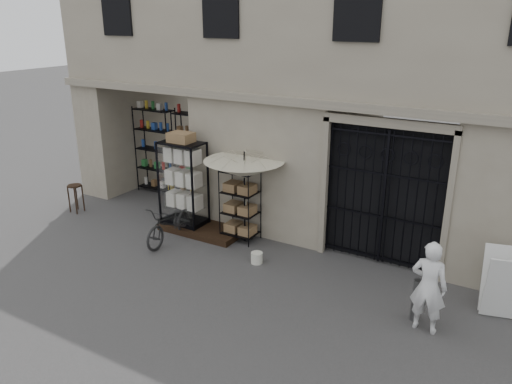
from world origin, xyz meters
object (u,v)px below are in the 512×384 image
Objects in this scene: display_cabinet at (183,188)px; steel_bollard at (416,300)px; wooden_stool at (76,198)px; market_umbrella at (244,165)px; shopkeeper at (423,329)px; bicycle at (172,241)px; wire_rack at (240,204)px; easel_sign at (501,284)px; white_bucket at (257,258)px.

steel_bollard is (5.79, -1.13, -0.67)m from display_cabinet.
wooden_stool is at bearing 176.48° from steel_bollard.
market_umbrella is at bearing -19.15° from display_cabinet.
display_cabinet is at bearing -10.64° from shopkeeper.
bicycle reaches higher than steel_bollard.
display_cabinet is at bearing 99.39° from bicycle.
steel_bollard is (5.61, -0.38, 0.38)m from bicycle.
market_umbrella is at bearing -16.49° from shopkeeper.
shopkeeper is at bearing -21.90° from wire_rack.
bicycle is 3.36m from wooden_stool.
market_umbrella is at bearing 161.48° from easel_sign.
wooden_stool is at bearing 167.03° from display_cabinet.
display_cabinet is at bearing 168.99° from steel_bollard.
display_cabinet is 2.92× the size of wooden_stool.
display_cabinet is at bearing 10.33° from wooden_stool.
market_umbrella is 2.50m from bicycle.
white_bucket is (0.93, -0.84, -0.74)m from wire_rack.
wooden_stool is at bearing 167.41° from easel_sign.
bicycle is at bearing -149.43° from market_umbrella.
display_cabinet reaches higher than wooden_stool.
market_umbrella is 4.57m from steel_bollard.
wire_rack reaches higher than wooden_stool.
market_umbrella is at bearing 134.30° from white_bucket.
display_cabinet is 7.00m from easel_sign.
white_bucket is at bearing -1.15° from wooden_stool.
display_cabinet is at bearing -178.15° from wire_rack.
white_bucket is (0.79, -0.81, -1.72)m from market_umbrella.
shopkeeper is at bearing -18.26° from market_umbrella.
white_bucket is at bearing -39.15° from display_cabinet.
wooden_stool reaches higher than white_bucket.
shopkeeper is (3.57, -0.63, -0.12)m from white_bucket.
wooden_stool is at bearing -2.88° from shopkeeper.
wire_rack is 1.03× the size of bicycle.
shopkeeper is at bearing -4.65° from wooden_stool.
market_umbrella reaches higher than wire_rack.
wire_rack is 4.50m from steel_bollard.
easel_sign is (5.48, -0.43, -0.25)m from wire_rack.
easel_sign is at bearing 1.68° from wooden_stool.
wire_rack is 7.17× the size of white_bucket.
white_bucket is 0.33× the size of wooden_stool.
display_cabinet is 5.93m from steel_bollard.
display_cabinet is at bearing 163.45° from easel_sign.
market_umbrella is at bearing 26.56° from bicycle.
display_cabinet is 1.37× the size of shopkeeper.
shopkeeper is at bearing -9.67° from bicycle.
wooden_stool is (-3.15, -0.58, -0.66)m from display_cabinet.
market_umbrella is at bearing 8.24° from wooden_stool.
wooden_stool is 8.96m from steel_bollard.
easel_sign reaches higher than shopkeeper.
wire_rack is 1.48× the size of easel_sign.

